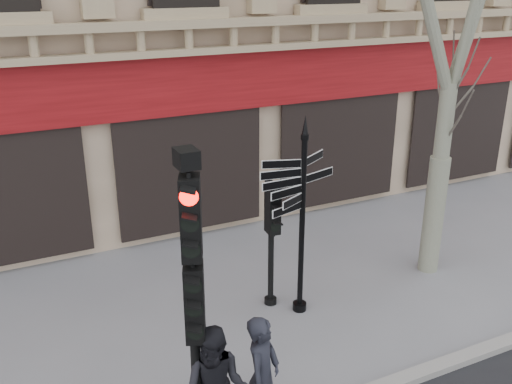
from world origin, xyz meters
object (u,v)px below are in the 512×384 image
Objects in this scene: traffic_signal_secondary at (271,222)px; pedestrian_a at (263,376)px; traffic_signal_main at (192,271)px; fingerpost at (303,185)px.

pedestrian_a is (-1.54, -2.78, -0.80)m from traffic_signal_secondary.
traffic_signal_main reaches higher than traffic_signal_secondary.
traffic_signal_main is 3.62m from traffic_signal_secondary.
traffic_signal_main is at bearing -128.41° from traffic_signal_secondary.
fingerpost is at bearing 6.94° from pedestrian_a.
pedestrian_a is at bearing -135.56° from fingerpost.
fingerpost is 2.09× the size of pedestrian_a.
pedestrian_a is (0.84, -0.19, -1.67)m from traffic_signal_main.
traffic_signal_main reaches higher than fingerpost.
fingerpost reaches higher than pedestrian_a.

